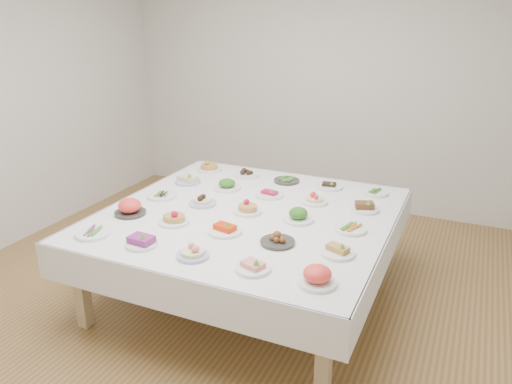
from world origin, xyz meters
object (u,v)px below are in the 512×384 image
at_px(dish_12, 248,206).
at_px(dish_24, 375,192).
at_px(dish_0, 93,232).
at_px(display_table, 249,220).

bearing_deg(dish_12, dish_24, 45.52).
xyz_separation_m(dish_12, dish_24, (0.86, 0.87, -0.04)).
height_order(dish_0, dish_24, dish_0).
relative_size(dish_12, dish_24, 0.99).
distance_m(display_table, dish_0, 1.22).
xyz_separation_m(dish_0, dish_12, (0.86, 0.86, 0.04)).
distance_m(display_table, dish_12, 0.12).
bearing_deg(display_table, dish_24, 45.55).
bearing_deg(dish_24, dish_12, -134.48).
relative_size(display_table, dish_12, 9.92).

